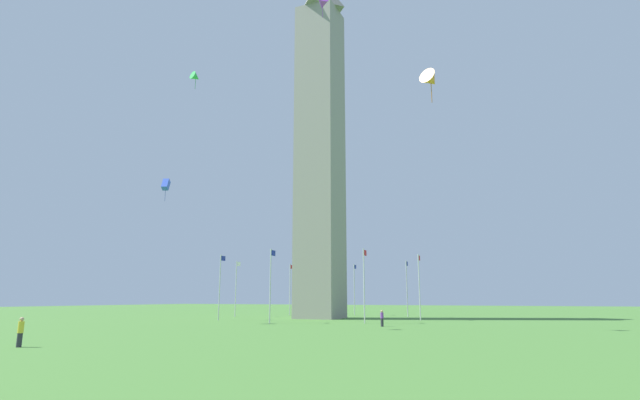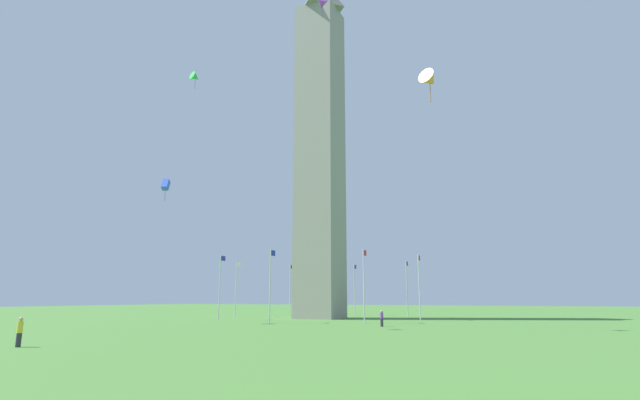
% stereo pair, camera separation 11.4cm
% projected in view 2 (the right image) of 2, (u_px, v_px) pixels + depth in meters
% --- Properties ---
extents(ground_plane, '(260.00, 260.00, 0.00)m').
position_uv_depth(ground_plane, '(320.00, 318.00, 67.60)').
color(ground_plane, '#477A33').
extents(obelisk_monument, '(5.89, 5.89, 53.58)m').
position_uv_depth(obelisk_monument, '(320.00, 135.00, 72.91)').
color(obelisk_monument, gray).
rests_on(obelisk_monument, ground).
extents(flagpole_n, '(1.12, 0.14, 8.44)m').
position_uv_depth(flagpole_n, '(354.00, 287.00, 81.18)').
color(flagpole_n, silver).
rests_on(flagpole_n, ground).
extents(flagpole_ne, '(1.12, 0.14, 8.44)m').
position_uv_depth(flagpole_ne, '(290.00, 287.00, 81.47)').
color(flagpole_ne, silver).
rests_on(flagpole_ne, ground).
extents(flagpole_e, '(1.12, 0.14, 8.44)m').
position_uv_depth(flagpole_e, '(236.00, 286.00, 74.21)').
color(flagpole_e, silver).
rests_on(flagpole_e, ground).
extents(flagpole_se, '(1.12, 0.14, 8.44)m').
position_uv_depth(flagpole_se, '(220.00, 284.00, 63.64)').
color(flagpole_se, silver).
rests_on(flagpole_se, ground).
extents(flagpole_s, '(1.12, 0.14, 8.44)m').
position_uv_depth(flagpole_s, '(270.00, 282.00, 55.96)').
color(flagpole_s, silver).
rests_on(flagpole_s, ground).
extents(flagpole_sw, '(1.12, 0.14, 8.44)m').
position_uv_depth(flagpole_sw, '(364.00, 282.00, 55.67)').
color(flagpole_sw, silver).
rests_on(flagpole_sw, ground).
extents(flagpole_w, '(1.12, 0.14, 8.44)m').
position_uv_depth(flagpole_w, '(419.00, 284.00, 62.93)').
color(flagpole_w, silver).
rests_on(flagpole_w, ground).
extents(flagpole_nw, '(1.12, 0.14, 8.44)m').
position_uv_depth(flagpole_nw, '(407.00, 286.00, 73.50)').
color(flagpole_nw, silver).
rests_on(flagpole_nw, ground).
extents(person_purple_shirt, '(0.32, 0.32, 1.61)m').
position_uv_depth(person_purple_shirt, '(382.00, 318.00, 48.64)').
color(person_purple_shirt, '#2D2D38').
rests_on(person_purple_shirt, ground).
extents(person_yellow_shirt, '(0.32, 0.32, 1.71)m').
position_uv_depth(person_yellow_shirt, '(20.00, 332.00, 28.41)').
color(person_yellow_shirt, '#2D2D38').
rests_on(person_yellow_shirt, ground).
extents(kite_blue_box, '(1.42, 1.13, 2.73)m').
position_uv_depth(kite_blue_box, '(166.00, 185.00, 57.54)').
color(kite_blue_box, blue).
extents(kite_orange_delta, '(1.52, 1.42, 2.13)m').
position_uv_depth(kite_orange_delta, '(430.00, 80.00, 29.82)').
color(kite_orange_delta, orange).
extents(kite_green_delta, '(1.28, 1.20, 1.85)m').
position_uv_depth(kite_green_delta, '(195.00, 77.00, 50.05)').
color(kite_green_delta, green).
extents(kite_purple_delta, '(1.88, 1.81, 2.37)m').
position_uv_depth(kite_purple_delta, '(322.00, 4.00, 50.81)').
color(kite_purple_delta, purple).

